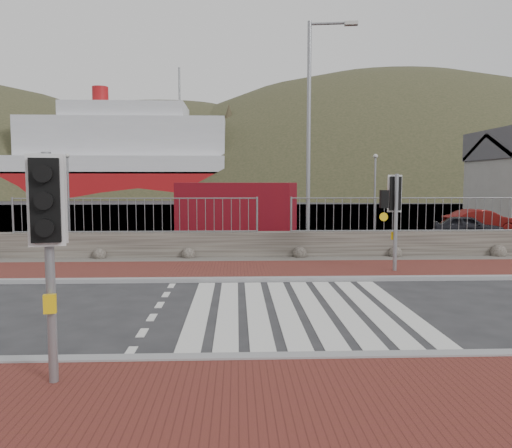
{
  "coord_description": "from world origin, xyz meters",
  "views": [
    {
      "loc": [
        -1.32,
        -10.23,
        2.69
      ],
      "look_at": [
        -0.8,
        3.0,
        1.55
      ],
      "focal_mm": 35.0,
      "sensor_mm": 36.0,
      "label": 1
    }
  ],
  "objects_px": {
    "streetlight": "(313,125)",
    "car_b": "(482,221)",
    "shipping_container": "(237,207)",
    "traffic_signal_far": "(395,202)",
    "car_a": "(468,227)",
    "traffic_signal_near": "(48,220)",
    "ferry": "(85,164)"
  },
  "relations": [
    {
      "from": "traffic_signal_far",
      "to": "car_a",
      "type": "height_order",
      "value": "traffic_signal_far"
    },
    {
      "from": "ferry",
      "to": "traffic_signal_near",
      "type": "bearing_deg",
      "value": -73.72
    },
    {
      "from": "ferry",
      "to": "shipping_container",
      "type": "xyz_separation_m",
      "value": [
        23.34,
        -50.82,
        -4.06
      ]
    },
    {
      "from": "traffic_signal_far",
      "to": "traffic_signal_near",
      "type": "bearing_deg",
      "value": 45.86
    },
    {
      "from": "car_b",
      "to": "car_a",
      "type": "bearing_deg",
      "value": 139.32
    },
    {
      "from": "traffic_signal_far",
      "to": "car_b",
      "type": "distance_m",
      "value": 13.69
    },
    {
      "from": "ferry",
      "to": "shipping_container",
      "type": "relative_size",
      "value": 7.98
    },
    {
      "from": "car_a",
      "to": "streetlight",
      "type": "bearing_deg",
      "value": 139.77
    },
    {
      "from": "streetlight",
      "to": "car_a",
      "type": "distance_m",
      "value": 10.35
    },
    {
      "from": "ferry",
      "to": "streetlight",
      "type": "distance_m",
      "value": 65.28
    },
    {
      "from": "traffic_signal_near",
      "to": "car_a",
      "type": "distance_m",
      "value": 21.42
    },
    {
      "from": "shipping_container",
      "to": "car_a",
      "type": "bearing_deg",
      "value": -5.84
    },
    {
      "from": "shipping_container",
      "to": "traffic_signal_near",
      "type": "bearing_deg",
      "value": -81.28
    },
    {
      "from": "streetlight",
      "to": "car_b",
      "type": "distance_m",
      "value": 12.76
    },
    {
      "from": "traffic_signal_far",
      "to": "car_a",
      "type": "bearing_deg",
      "value": -128.47
    },
    {
      "from": "traffic_signal_near",
      "to": "streetlight",
      "type": "relative_size",
      "value": 0.36
    },
    {
      "from": "traffic_signal_far",
      "to": "car_a",
      "type": "relative_size",
      "value": 0.92
    },
    {
      "from": "traffic_signal_far",
      "to": "ferry",
      "type": "bearing_deg",
      "value": -68.93
    },
    {
      "from": "streetlight",
      "to": "shipping_container",
      "type": "relative_size",
      "value": 1.34
    },
    {
      "from": "traffic_signal_near",
      "to": "streetlight",
      "type": "bearing_deg",
      "value": 53.34
    },
    {
      "from": "shipping_container",
      "to": "car_b",
      "type": "distance_m",
      "value": 12.86
    },
    {
      "from": "traffic_signal_near",
      "to": "car_b",
      "type": "bearing_deg",
      "value": 38.17
    },
    {
      "from": "ferry",
      "to": "car_b",
      "type": "distance_m",
      "value": 64.17
    },
    {
      "from": "ferry",
      "to": "car_a",
      "type": "relative_size",
      "value": 15.77
    },
    {
      "from": "traffic_signal_near",
      "to": "ferry",
      "type": "bearing_deg",
      "value": 93.15
    },
    {
      "from": "streetlight",
      "to": "car_b",
      "type": "xyz_separation_m",
      "value": [
        9.9,
        6.93,
        -4.12
      ]
    },
    {
      "from": "car_b",
      "to": "streetlight",
      "type": "bearing_deg",
      "value": 122.97
    },
    {
      "from": "ferry",
      "to": "car_a",
      "type": "bearing_deg",
      "value": -58.08
    },
    {
      "from": "shipping_container",
      "to": "car_b",
      "type": "xyz_separation_m",
      "value": [
        12.68,
        -2.07,
        -0.68
      ]
    },
    {
      "from": "streetlight",
      "to": "shipping_container",
      "type": "bearing_deg",
      "value": 114.79
    },
    {
      "from": "ferry",
      "to": "car_a",
      "type": "xyz_separation_m",
      "value": [
        34.29,
        -55.05,
        -4.82
      ]
    },
    {
      "from": "streetlight",
      "to": "shipping_container",
      "type": "distance_m",
      "value": 10.03
    }
  ]
}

